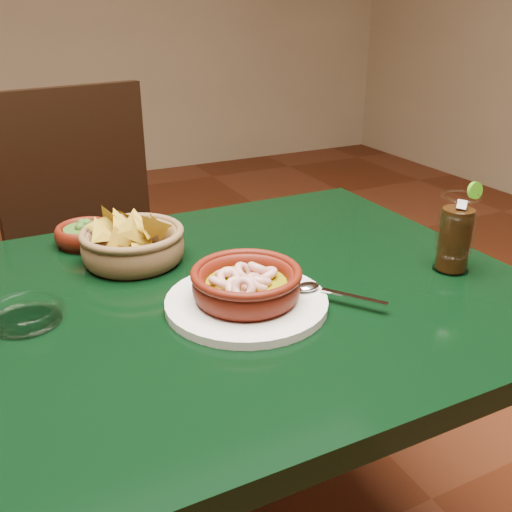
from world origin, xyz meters
name	(u,v)px	position (x,y,z in m)	size (l,w,h in m)	color
dining_table	(177,353)	(0.00, 0.00, 0.65)	(1.20, 0.80, 0.75)	black
dining_chair	(102,256)	(0.02, 0.71, 0.55)	(0.54, 0.54, 0.99)	black
shrimp_plate	(247,288)	(0.10, -0.07, 0.78)	(0.32, 0.26, 0.08)	silver
chip_basket	(133,244)	(-0.01, 0.18, 0.78)	(0.22, 0.22, 0.14)	brown
guacamole_ramekin	(85,233)	(-0.08, 0.31, 0.77)	(0.14, 0.14, 0.05)	#430E06
cola_drink	(455,234)	(0.49, -0.11, 0.82)	(0.14, 0.14, 0.16)	white
glass_ashtray	(25,315)	(-0.22, 0.03, 0.76)	(0.13, 0.13, 0.03)	white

